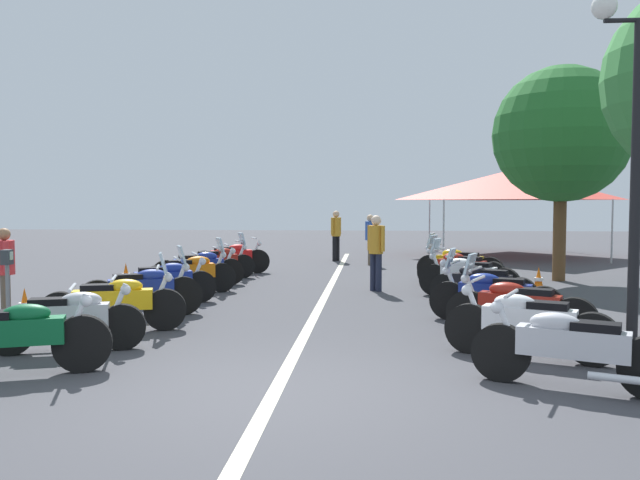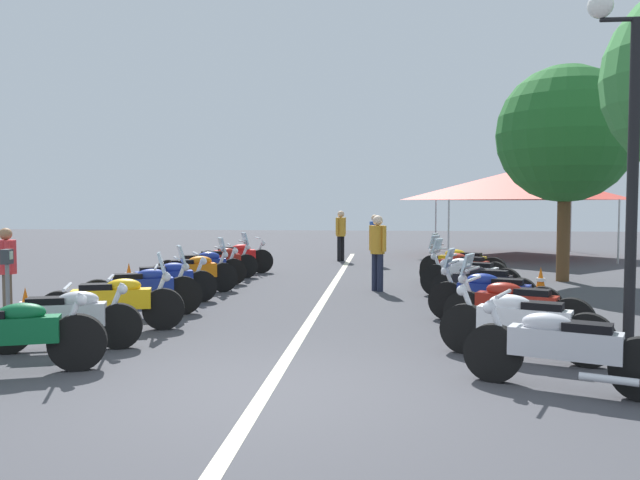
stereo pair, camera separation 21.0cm
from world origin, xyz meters
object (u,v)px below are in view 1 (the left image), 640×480
(bystander_1, at_px, (370,236))
(bystander_3, at_px, (5,267))
(motorcycle_left_row_1, at_px, (69,319))
(motorcycle_right_row_2, at_px, (517,306))
(motorcycle_left_row_3, at_px, (143,290))
(motorcycle_right_row_5, at_px, (467,275))
(traffic_cone_0, at_px, (126,277))
(motorcycle_left_row_2, at_px, (115,302))
(roadside_tree_0, at_px, (562,135))
(motorcycle_left_row_5, at_px, (191,272))
(motorcycle_right_row_7, at_px, (458,263))
(motorcycle_left_row_4, at_px, (164,281))
(motorcycle_right_row_6, at_px, (460,268))
(street_lamp_twin_globe, at_px, (638,108))
(traffic_cone_2, at_px, (539,282))
(parking_meter, at_px, (7,276))
(motorcycle_right_row_1, at_px, (527,323))
(traffic_cone_1, at_px, (25,308))
(motorcycle_left_row_6, at_px, (199,267))
(bystander_2, at_px, (336,232))
(motorcycle_left_row_8, at_px, (232,257))
(motorcycle_left_row_0, at_px, (12,336))
(bystander_0, at_px, (376,247))
(event_tent, at_px, (510,185))
(motorcycle_left_row_7, at_px, (218,262))
(motorcycle_right_row_0, at_px, (571,347))
(motorcycle_right_row_3, at_px, (493,294))
(motorcycle_right_row_4, at_px, (481,284))

(bystander_1, distance_m, bystander_3, 11.85)
(motorcycle_left_row_1, bearing_deg, motorcycle_right_row_2, -5.18)
(motorcycle_left_row_3, bearing_deg, bystander_1, 42.80)
(motorcycle_right_row_5, bearing_deg, bystander_1, -46.40)
(motorcycle_left_row_1, bearing_deg, traffic_cone_0, 87.13)
(motorcycle_left_row_2, bearing_deg, roadside_tree_0, 23.12)
(motorcycle_left_row_5, xyz_separation_m, motorcycle_right_row_7, (2.62, -6.06, 0.00))
(motorcycle_left_row_5, xyz_separation_m, bystander_3, (-3.32, 2.25, 0.43))
(motorcycle_left_row_4, relative_size, roadside_tree_0, 0.36)
(motorcycle_right_row_6, bearing_deg, street_lamp_twin_globe, 132.22)
(motorcycle_left_row_2, height_order, motorcycle_right_row_7, motorcycle_right_row_7)
(motorcycle_right_row_2, bearing_deg, motorcycle_left_row_4, 0.78)
(motorcycle_left_row_1, xyz_separation_m, traffic_cone_2, (5.96, -7.54, -0.16))
(motorcycle_right_row_7, bearing_deg, motorcycle_right_row_2, 111.62)
(parking_meter, bearing_deg, motorcycle_left_row_1, -39.80)
(motorcycle_left_row_5, relative_size, bystander_1, 1.15)
(motorcycle_right_row_1, relative_size, motorcycle_right_row_2, 1.00)
(traffic_cone_1, distance_m, bystander_3, 0.99)
(motorcycle_left_row_6, xyz_separation_m, traffic_cone_1, (-5.12, 1.46, -0.17))
(roadside_tree_0, bearing_deg, bystander_3, 120.47)
(motorcycle_right_row_6, relative_size, bystander_2, 1.13)
(bystander_1, bearing_deg, motorcycle_left_row_8, 35.74)
(motorcycle_left_row_2, bearing_deg, motorcycle_left_row_0, -110.85)
(motorcycle_left_row_5, distance_m, motorcycle_right_row_7, 6.60)
(motorcycle_left_row_1, height_order, traffic_cone_2, motorcycle_left_row_1)
(motorcycle_left_row_8, distance_m, traffic_cone_0, 3.81)
(motorcycle_left_row_2, xyz_separation_m, bystander_0, (4.97, -3.98, 0.53))
(motorcycle_left_row_3, relative_size, bystander_2, 1.14)
(motorcycle_left_row_3, xyz_separation_m, event_tent, (13.69, -9.02, 2.17))
(traffic_cone_2, height_order, event_tent, event_tent)
(motorcycle_left_row_7, xyz_separation_m, bystander_0, (-1.88, -4.07, 0.53))
(motorcycle_left_row_5, height_order, traffic_cone_0, motorcycle_left_row_5)
(motorcycle_left_row_3, height_order, motorcycle_right_row_7, motorcycle_left_row_3)
(motorcycle_left_row_7, distance_m, bystander_0, 4.51)
(bystander_2, distance_m, bystander_3, 12.52)
(motorcycle_left_row_0, distance_m, street_lamp_twin_globe, 8.12)
(motorcycle_right_row_0, bearing_deg, traffic_cone_1, 2.06)
(traffic_cone_1, xyz_separation_m, roadside_tree_0, (6.90, -10.28, 3.39))
(street_lamp_twin_globe, bearing_deg, motorcycle_right_row_0, 143.22)
(motorcycle_left_row_8, relative_size, street_lamp_twin_globe, 0.44)
(motorcycle_right_row_3, xyz_separation_m, traffic_cone_2, (3.34, -1.57, -0.18))
(bystander_0, height_order, bystander_2, bystander_2)
(motorcycle_left_row_4, distance_m, motorcycle_left_row_5, 1.48)
(motorcycle_left_row_3, relative_size, motorcycle_right_row_4, 1.03)
(bystander_0, bearing_deg, motorcycle_right_row_6, -27.00)
(motorcycle_left_row_2, xyz_separation_m, motorcycle_right_row_4, (2.85, -5.95, -0.02))
(motorcycle_right_row_3, bearing_deg, motorcycle_right_row_6, -70.92)
(motorcycle_right_row_3, distance_m, bystander_3, 8.18)
(motorcycle_left_row_0, relative_size, motorcycle_right_row_2, 1.05)
(motorcycle_right_row_7, distance_m, roadside_tree_0, 4.15)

